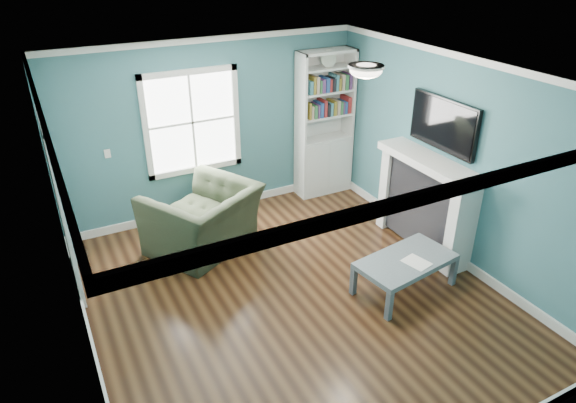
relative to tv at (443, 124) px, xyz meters
name	(u,v)px	position (x,y,z in m)	size (l,w,h in m)	color
floor	(293,296)	(-2.20, -0.20, -1.72)	(5.00, 5.00, 0.00)	black
room_walls	(294,174)	(-2.20, -0.20, -0.14)	(5.00, 5.00, 5.00)	#3A737C
trim	(294,204)	(-2.20, -0.20, -0.49)	(4.50, 5.00, 2.60)	white
window	(192,122)	(-2.50, 2.29, -0.27)	(1.40, 0.06, 1.50)	white
bookshelf	(324,138)	(-0.43, 2.10, -0.80)	(0.90, 0.35, 2.31)	silver
fireplace	(425,204)	(-0.12, 0.00, -1.09)	(0.44, 1.58, 1.30)	black
tv	(443,124)	(0.00, 0.00, 0.00)	(0.06, 1.10, 0.65)	black
door	(61,208)	(-4.42, 1.20, -0.65)	(0.12, 0.98, 2.17)	silver
ceiling_fixture	(366,70)	(-1.30, -0.10, 0.82)	(0.38, 0.38, 0.15)	white
light_switch	(107,154)	(-3.70, 2.28, -0.52)	(0.08, 0.01, 0.12)	white
recliner	(202,210)	(-2.76, 1.31, -1.14)	(1.33, 0.86, 1.16)	black
coffee_table	(406,263)	(-0.95, -0.67, -1.36)	(1.25, 0.81, 0.42)	#4F575F
paper_sheet	(417,262)	(-0.89, -0.78, -1.30)	(0.23, 0.30, 0.00)	white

